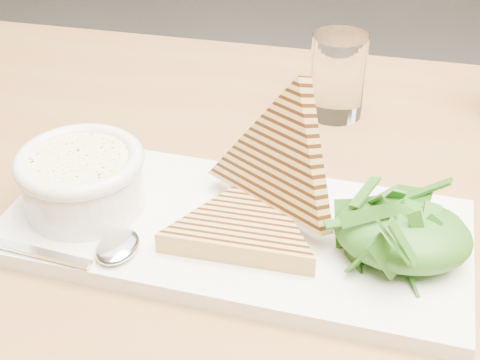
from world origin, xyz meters
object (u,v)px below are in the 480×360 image
(platter, at_px, (234,230))
(soup_bowl, at_px, (84,187))
(table_top, at_px, (306,258))
(glass_near, at_px, (338,76))

(platter, bearing_deg, soup_bowl, -175.23)
(platter, distance_m, soup_bowl, 0.14)
(table_top, distance_m, glass_near, 0.25)
(platter, height_order, soup_bowl, soup_bowl)
(platter, relative_size, soup_bowl, 3.83)
(glass_near, bearing_deg, soup_bowl, -125.52)
(table_top, relative_size, soup_bowl, 11.57)
(soup_bowl, distance_m, glass_near, 0.32)
(table_top, xyz_separation_m, platter, (-0.06, -0.01, 0.03))
(soup_bowl, xyz_separation_m, glass_near, (0.19, 0.26, 0.01))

